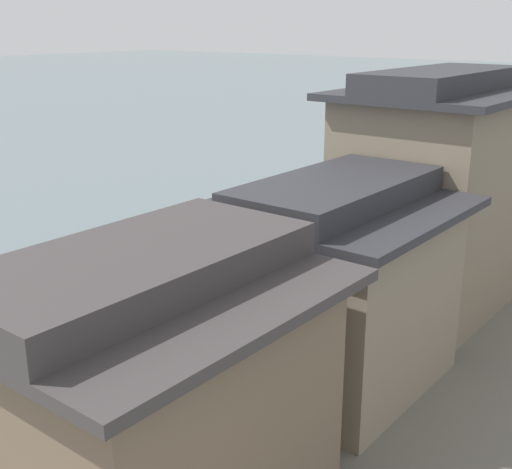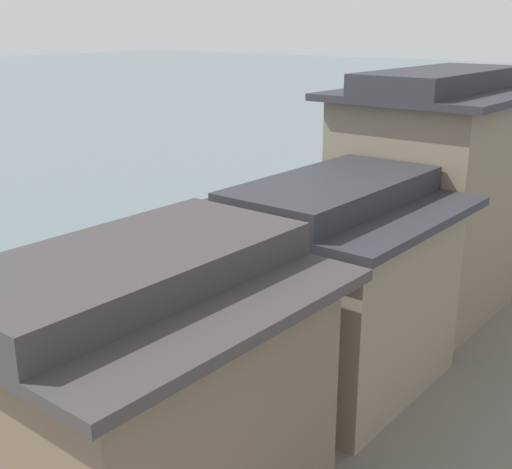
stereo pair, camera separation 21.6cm
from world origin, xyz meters
TOP-DOWN VIEW (x-y plane):
  - boat_moored_third at (5.46, 29.65)m, footprint 1.06×5.64m
  - boat_moored_far at (5.83, 14.85)m, footprint 1.77×5.85m
  - boat_midriver_drifting at (6.04, 7.03)m, footprint 1.59×4.26m
  - boat_midriver_upstream at (-3.95, 55.11)m, footprint 3.67×4.09m
  - boat_upstream_distant at (-2.31, 10.67)m, footprint 3.62×2.14m
  - boat_crossing_west at (6.06, 35.33)m, footprint 1.64×4.07m
  - house_waterfront_nearest at (12.19, 1.21)m, footprint 6.89×7.14m
  - house_waterfront_second at (12.04, 8.75)m, footprint 6.57×6.83m
  - house_waterfront_tall at (11.87, 15.76)m, footprint 6.25×7.95m

SIDE VIEW (x-z plane):
  - boat_moored_third at x=5.46m, z-range -0.08..0.39m
  - boat_midriver_upstream at x=-3.95m, z-range -0.09..0.45m
  - boat_moored_far at x=5.83m, z-range -0.13..0.62m
  - boat_midriver_drifting at x=6.04m, z-range -0.10..0.61m
  - boat_upstream_distant at x=-2.31m, z-range -0.09..0.64m
  - boat_crossing_west at x=6.06m, z-range -0.10..0.67m
  - house_waterfront_nearest at x=12.19m, z-range 0.86..7.00m
  - house_waterfront_second at x=12.04m, z-range 0.86..7.00m
  - house_waterfront_tall at x=11.87m, z-range 0.86..9.60m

